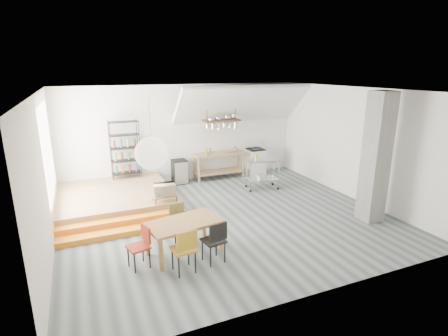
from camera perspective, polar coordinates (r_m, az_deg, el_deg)
name	(u,v)px	position (r m, az deg, el deg)	size (l,w,h in m)	color
floor	(226,217)	(9.05, 0.37, -8.07)	(8.00, 8.00, 0.00)	#4A5356
wall_back	(185,134)	(11.75, -6.45, 5.61)	(8.00, 0.04, 3.20)	silver
wall_left	(44,176)	(7.90, -27.31, -1.16)	(0.04, 7.00, 3.20)	silver
wall_right	(354,144)	(10.73, 20.44, 3.73)	(0.04, 7.00, 3.20)	silver
ceiling	(226,90)	(8.29, 0.41, 12.60)	(8.00, 7.00, 0.02)	white
slope_ceiling	(241,104)	(11.71, 2.87, 10.35)	(4.40, 1.80, 0.15)	white
window_pane	(48,151)	(9.30, -26.80, 2.54)	(0.02, 2.50, 2.20)	white
platform	(116,198)	(10.23, -17.27, -4.73)	(3.00, 3.00, 0.40)	#936C49
step_lower	(126,231)	(8.48, -15.70, -9.92)	(3.00, 0.35, 0.13)	orange
step_upper	(124,223)	(8.77, -16.05, -8.58)	(3.00, 0.35, 0.27)	orange
concrete_column	(376,158)	(9.21, 23.57, 1.52)	(0.50, 0.50, 3.20)	slate
kitchen_counter	(219,161)	(12.00, -0.78, 1.15)	(1.80, 0.60, 0.91)	#936C49
stove	(255,161)	(12.62, 5.10, 1.15)	(0.60, 0.60, 1.18)	white
pot_rack	(222,123)	(11.53, -0.25, 7.41)	(1.20, 0.50, 1.43)	#412A1A
wire_shelving	(125,149)	(11.12, -15.87, 3.08)	(0.88, 0.38, 1.80)	black
microwave_shelf	(165,195)	(9.10, -9.67, -4.45)	(0.60, 0.40, 0.16)	#936C49
paper_lantern	(152,153)	(6.46, -11.73, 2.36)	(0.60, 0.60, 0.60)	white
dining_table	(184,225)	(7.20, -6.55, -9.22)	(1.61, 1.09, 0.71)	olive
chair_mustard	(185,247)	(6.57, -6.40, -12.75)	(0.45, 0.45, 0.89)	#A2781B
chair_black	(215,239)	(6.86, -1.43, -11.44)	(0.46, 0.46, 0.88)	black
chair_olive	(178,218)	(7.89, -7.48, -8.10)	(0.38, 0.38, 0.81)	olive
chair_red	(141,243)	(6.96, -13.35, -11.81)	(0.46, 0.46, 0.82)	#A72B17
rolling_cart	(262,170)	(11.02, 6.29, -0.27)	(1.06, 0.71, 0.97)	silver
mini_fridge	(180,172)	(11.66, -7.26, -0.58)	(0.47, 0.47, 0.79)	black
microwave	(164,189)	(9.05, -9.71, -3.45)	(0.54, 0.37, 0.30)	beige
bowl	(230,152)	(12.03, 1.06, 2.71)	(0.20, 0.20, 0.05)	silver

